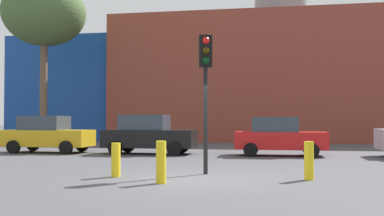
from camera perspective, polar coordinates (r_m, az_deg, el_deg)
The scene contains 10 objects.
ground_plane at distance 11.98m, azimuth 0.31°, elevation -8.78°, with size 200.00×200.00×0.00m, color #47474C.
building_backdrop at distance 36.33m, azimuth 10.98°, elevation 2.94°, with size 40.35×11.87×10.90m.
parked_car_0 at distance 22.33m, azimuth -17.49°, elevation -3.13°, with size 3.93×1.93×1.70m.
parked_car_1 at distance 20.54m, azimuth -5.42°, elevation -3.29°, with size 4.03×1.98×1.74m.
parked_car_2 at distance 19.79m, azimuth 10.76°, elevation -3.48°, with size 3.79×1.87×1.64m.
traffic_light_island at distance 12.94m, azimuth 1.70°, elevation 4.52°, with size 0.41×0.40×3.91m.
bare_tree_0 at distance 30.62m, azimuth -17.88°, elevation 11.05°, with size 5.13×5.13×10.23m.
bollard_yellow_0 at distance 11.08m, azimuth -3.87°, elevation -6.72°, with size 0.24×0.24×1.02m, color yellow.
bollard_yellow_1 at distance 12.07m, azimuth 14.32°, elevation -6.35°, with size 0.24×0.24×0.97m, color yellow.
bollard_yellow_2 at distance 12.48m, azimuth -9.43°, elevation -6.37°, with size 0.24×0.24×0.91m, color yellow.
Camera 1 is at (2.03, -11.71, 1.53)m, focal length 42.96 mm.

